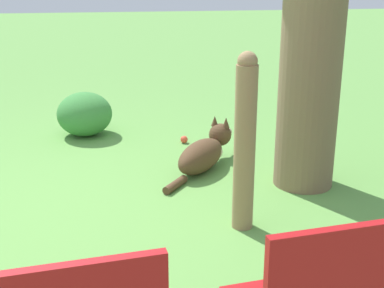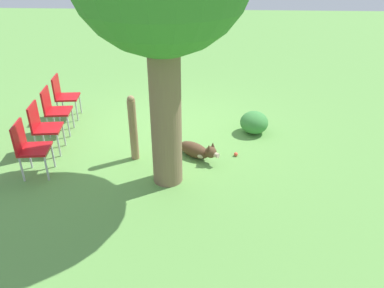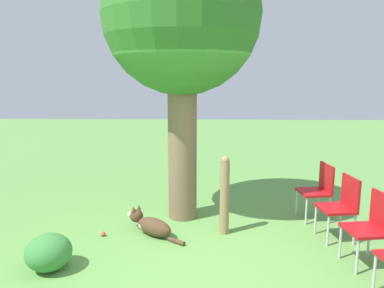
# 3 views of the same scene
# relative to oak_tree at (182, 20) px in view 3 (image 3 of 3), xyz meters

# --- Properties ---
(ground_plane) EXTENTS (30.00, 30.00, 0.00)m
(ground_plane) POSITION_rel_oak_tree_xyz_m (0.25, -1.44, -2.98)
(ground_plane) COLOR #609947
(oak_tree) EXTENTS (2.30, 2.30, 4.19)m
(oak_tree) POSITION_rel_oak_tree_xyz_m (0.00, 0.00, 0.00)
(oak_tree) COLOR #7A6047
(oak_tree) RESTS_ON ground_plane
(dog) EXTENTS (0.88, 0.69, 0.36)m
(dog) POSITION_rel_oak_tree_xyz_m (-0.41, -0.68, -2.84)
(dog) COLOR #513823
(dog) RESTS_ON ground_plane
(fence_post) EXTENTS (0.13, 0.13, 1.11)m
(fence_post) POSITION_rel_oak_tree_xyz_m (0.62, -0.61, -2.42)
(fence_post) COLOR #937551
(fence_post) RESTS_ON ground_plane
(red_chair_1) EXTENTS (0.47, 0.49, 0.87)m
(red_chair_1) POSITION_rel_oak_tree_xyz_m (2.26, -1.47, -2.47)
(red_chair_1) COLOR #B21419
(red_chair_1) RESTS_ON ground_plane
(red_chair_2) EXTENTS (0.47, 0.49, 0.87)m
(red_chair_2) POSITION_rel_oak_tree_xyz_m (2.17, -0.76, -2.47)
(red_chair_2) COLOR #B21419
(red_chair_2) RESTS_ON ground_plane
(red_chair_3) EXTENTS (0.47, 0.49, 0.87)m
(red_chair_3) POSITION_rel_oak_tree_xyz_m (2.09, -0.04, -2.47)
(red_chair_3) COLOR #B21419
(red_chair_3) RESTS_ON ground_plane
(tennis_ball) EXTENTS (0.07, 0.07, 0.07)m
(tennis_ball) POSITION_rel_oak_tree_xyz_m (-1.06, -0.77, -2.94)
(tennis_ball) COLOR #E54C33
(tennis_ball) RESTS_ON ground_plane
(low_shrub) EXTENTS (0.52, 0.52, 0.42)m
(low_shrub) POSITION_rel_oak_tree_xyz_m (-1.44, -1.68, -2.77)
(low_shrub) COLOR #3D843D
(low_shrub) RESTS_ON ground_plane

